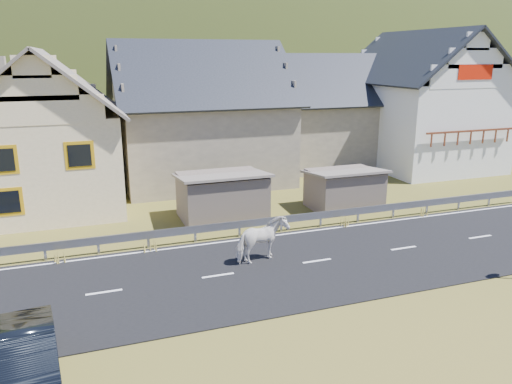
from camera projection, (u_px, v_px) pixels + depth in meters
name	position (u px, v px, depth m)	size (l,w,h in m)	color
ground	(317.00, 262.00, 19.48)	(160.00, 160.00, 0.00)	#424517
road	(317.00, 261.00, 19.48)	(60.00, 7.00, 0.04)	black
lane_markings	(317.00, 261.00, 19.47)	(60.00, 6.60, 0.01)	silver
guardrail	(281.00, 220.00, 22.68)	(28.10, 0.09, 0.75)	#93969B
shed_left	(222.00, 197.00, 24.46)	(4.30, 3.30, 2.40)	#706055
shed_right	(344.00, 190.00, 26.12)	(3.80, 2.90, 2.20)	#706055
house_cream	(44.00, 124.00, 26.01)	(7.80, 9.80, 8.30)	#FFE5B0
house_stone_a	(200.00, 107.00, 31.57)	(10.80, 9.80, 8.90)	gray
house_stone_b	(326.00, 105.00, 36.71)	(9.80, 8.80, 8.10)	gray
house_white	(421.00, 95.00, 35.70)	(8.80, 10.80, 9.70)	silver
mountain	(117.00, 131.00, 190.00)	(440.00, 280.00, 260.00)	#212F0E
horse	(262.00, 240.00, 19.24)	(2.08, 0.95, 1.76)	silver
car	(21.00, 368.00, 11.59)	(1.65, 4.73, 1.56)	black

